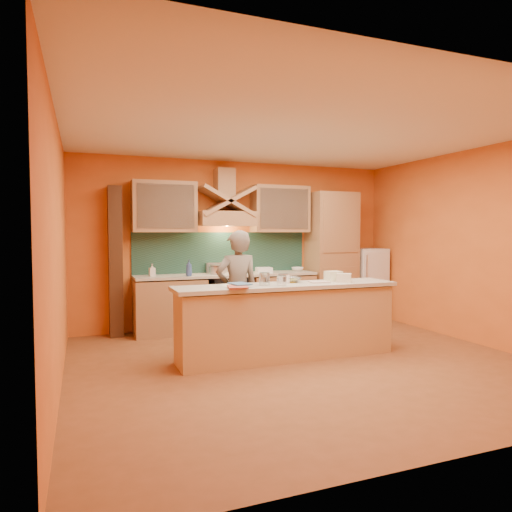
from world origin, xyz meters
name	(u,v)px	position (x,y,z in m)	size (l,w,h in m)	color
floor	(305,363)	(0.00, 0.00, 0.00)	(5.50, 5.00, 0.01)	brown
ceiling	(306,132)	(0.00, 0.00, 2.80)	(5.50, 5.00, 0.01)	white
wall_back	(239,244)	(0.00, 2.50, 1.40)	(5.50, 0.02, 2.80)	orange
wall_front	(470,261)	(0.00, -2.50, 1.40)	(5.50, 0.02, 2.80)	orange
wall_left	(58,252)	(-2.75, 0.00, 1.40)	(0.02, 5.00, 2.80)	orange
wall_right	(478,246)	(2.75, 0.00, 1.40)	(0.02, 5.00, 2.80)	orange
base_cabinet_left	(170,307)	(-1.25, 2.20, 0.43)	(1.10, 0.60, 0.86)	#AF7B50
base_cabinet_right	(280,300)	(0.65, 2.20, 0.43)	(1.10, 0.60, 0.86)	#AF7B50
counter_top	(227,275)	(-0.30, 2.20, 0.90)	(3.00, 0.62, 0.04)	beige
stove	(227,302)	(-0.30, 2.20, 0.45)	(0.60, 0.58, 0.90)	black
backsplash	(222,253)	(-0.30, 2.48, 1.25)	(3.00, 0.03, 0.70)	#1B3C33
range_hood	(226,219)	(-0.30, 2.25, 1.82)	(0.92, 0.50, 0.24)	#AF7B50
hood_chimney	(224,184)	(-0.30, 2.35, 2.40)	(0.30, 0.30, 0.50)	#AF7B50
upper_cabinet_left	(164,207)	(-1.30, 2.33, 2.00)	(1.00, 0.35, 0.80)	#AF7B50
upper_cabinet_right	(280,209)	(0.70, 2.33, 2.00)	(1.00, 0.35, 0.80)	#AF7B50
pantry_column	(331,257)	(1.65, 2.20, 1.15)	(0.80, 0.60, 2.30)	#AF7B50
fridge	(366,283)	(2.40, 2.20, 0.65)	(0.58, 0.60, 1.30)	white
trim_column_left	(115,262)	(-2.05, 2.35, 1.15)	(0.20, 0.30, 2.30)	#472816
island_body	(287,323)	(-0.10, 0.30, 0.44)	(2.80, 0.55, 0.88)	tan
island_top	(287,286)	(-0.10, 0.30, 0.92)	(2.90, 0.62, 0.05)	beige
person	(237,291)	(-0.60, 0.81, 0.81)	(0.59, 0.39, 1.63)	#70665B
pot_large	(217,271)	(-0.47, 2.19, 0.97)	(0.27, 0.27, 0.15)	silver
pot_small	(240,270)	(-0.07, 2.21, 0.97)	(0.20, 0.20, 0.14)	silver
soap_bottle_a	(152,270)	(-1.52, 2.21, 1.02)	(0.09, 0.09, 0.19)	silver
soap_bottle_b	(189,268)	(-0.98, 2.02, 1.05)	(0.10, 0.10, 0.25)	#324A8C
bowl_back	(298,269)	(1.01, 2.27, 0.95)	(0.21, 0.21, 0.07)	white
dish_rack	(264,270)	(0.32, 2.13, 0.97)	(0.25, 0.20, 0.09)	white
book_lower	(228,288)	(-0.95, 0.10, 0.96)	(0.23, 0.30, 0.03)	#B75341
book_upper	(232,285)	(-0.86, 0.21, 0.98)	(0.21, 0.28, 0.02)	#426892
jar_large	(264,279)	(-0.43, 0.27, 1.02)	(0.13, 0.13, 0.16)	silver
jar_small	(282,281)	(-0.25, 0.15, 1.01)	(0.12, 0.12, 0.13)	white
kitchen_scale	(284,279)	(-0.09, 0.42, 1.00)	(0.12, 0.12, 0.10)	white
mixing_bowl	(290,280)	(0.02, 0.47, 0.98)	(0.28, 0.28, 0.07)	white
cloth	(319,282)	(0.35, 0.29, 0.95)	(0.25, 0.19, 0.02)	beige
grocery_bag_a	(333,276)	(0.64, 0.42, 1.01)	(0.20, 0.16, 0.13)	#EEEAC4
grocery_bag_b	(344,278)	(0.69, 0.23, 1.00)	(0.19, 0.14, 0.11)	beige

